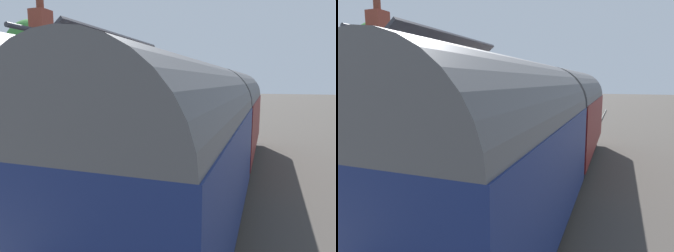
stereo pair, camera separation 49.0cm
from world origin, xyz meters
The scene contains 21 objects.
ground_plane centered at (0.00, 0.00, 0.00)m, with size 160.00×160.00×0.00m, color #423D38.
platform centered at (0.00, 4.04, 0.42)m, with size 32.00×6.07×0.83m, color gray.
platform_edge_coping centered at (0.00, 1.18, 0.84)m, with size 32.00×0.36×0.02m, color beige.
rail_near centered at (0.00, -1.62, 0.07)m, with size 52.00×0.08×0.14m, color gray.
rail_far centered at (0.00, -0.18, 0.07)m, with size 52.00×0.08×0.14m, color gray.
train centered at (-5.18, -0.90, 2.21)m, with size 16.64×2.73×4.32m.
station_building centered at (-5.32, 4.62, 2.55)m, with size 6.86×3.96×5.70m.
bench_near_building centered at (11.17, 3.51, 1.31)m, with size 1.41×0.46×0.88m.
bench_by_lamp centered at (1.49, 3.23, 1.31)m, with size 1.40×0.44×0.88m.
bench_platform_end centered at (3.75, 3.28, 1.31)m, with size 1.40×0.43×0.88m.
planter_edge_near centered at (2.81, 4.45, 1.11)m, with size 0.77×0.32×0.57m.
planter_by_door centered at (3.43, 6.21, 1.13)m, with size 0.82×0.32×0.62m.
planter_under_sign centered at (-5.31, 2.12, 1.26)m, with size 0.49×0.49×0.79m.
planter_corner_building centered at (0.68, 6.27, 1.32)m, with size 0.73×0.73×0.95m.
planter_bench_left centered at (8.84, 2.20, 1.20)m, with size 0.42×0.42×0.75m.
planter_bench_right centered at (-2.56, 1.91, 1.18)m, with size 0.50×0.50×0.75m.
lamp_post_platform centered at (5.83, 1.71, 3.50)m, with size 0.32×0.50×3.84m.
station_sign_board centered at (7.07, 1.66, 2.02)m, with size 0.96×0.06×1.57m.
tree_behind_building centered at (12.94, 14.34, 4.97)m, with size 4.62×4.58×7.24m.
tree_mid_background centered at (5.32, 16.74, 6.26)m, with size 4.62×4.48×9.00m.
tree_far_right centered at (9.16, 9.93, 5.07)m, with size 3.75×4.02×7.04m.
Camera 1 is at (-15.67, -2.72, 3.82)m, focal length 31.63 mm.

